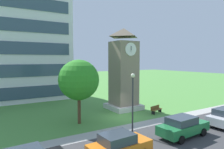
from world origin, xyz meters
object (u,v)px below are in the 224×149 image
street_lamp (133,96)px  tree_streetside (79,80)px  clock_tower (124,73)px  park_bench (156,109)px  parked_car_green (183,126)px  parked_car_orange (119,146)px

street_lamp → tree_streetside: 5.79m
clock_tower → tree_streetside: clock_tower is taller
park_bench → tree_streetside: 10.17m
clock_tower → parked_car_green: bearing=-96.8°
park_bench → parked_car_orange: parked_car_orange is taller
parked_car_orange → tree_streetside: bearing=85.8°
clock_tower → parked_car_green: (-1.24, -10.40, -3.75)m
parked_car_green → parked_car_orange: bearing=-176.3°
street_lamp → parked_car_orange: (-3.54, -3.25, -2.41)m
clock_tower → parked_car_green: size_ratio=2.18×
park_bench → parked_car_green: 7.38m
tree_streetside → clock_tower: bearing=20.6°
parked_car_green → park_bench: bearing=63.3°
park_bench → parked_car_orange: 12.15m
parked_car_green → tree_streetside: bearing=128.0°
clock_tower → street_lamp: 8.82m
street_lamp → parked_car_green: (3.06, -2.82, -2.41)m
tree_streetside → parked_car_green: 10.36m
street_lamp → parked_car_green: street_lamp is taller
street_lamp → park_bench: bearing=30.5°
clock_tower → parked_car_green: clock_tower is taller
tree_streetside → street_lamp: bearing=-58.8°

